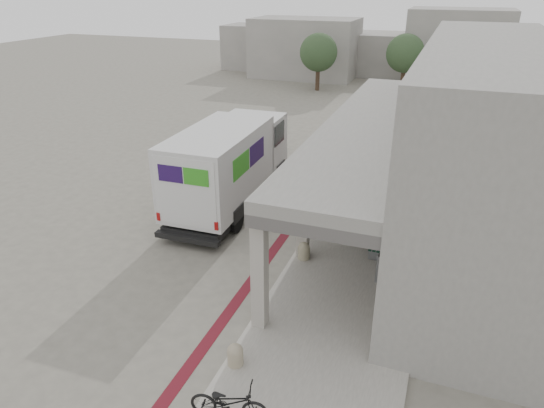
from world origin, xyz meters
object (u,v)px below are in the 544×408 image
at_px(bench, 378,242).
at_px(utility_cabinet, 385,267).
at_px(bicycle_black, 229,402).
at_px(fedex_truck, 230,163).

distance_m(bench, utility_cabinet, 1.95).
distance_m(bench, bicycle_black, 8.66).
height_order(utility_cabinet, bicycle_black, utility_cabinet).
xyz_separation_m(fedex_truck, bicycle_black, (4.72, -10.35, -1.32)).
relative_size(utility_cabinet, bicycle_black, 0.54).
distance_m(fedex_truck, utility_cabinet, 8.11).
bearing_deg(bicycle_black, utility_cabinet, -29.74).
relative_size(fedex_truck, utility_cabinet, 8.91).
relative_size(fedex_truck, bicycle_black, 4.84).
bearing_deg(fedex_truck, bench, -17.35).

